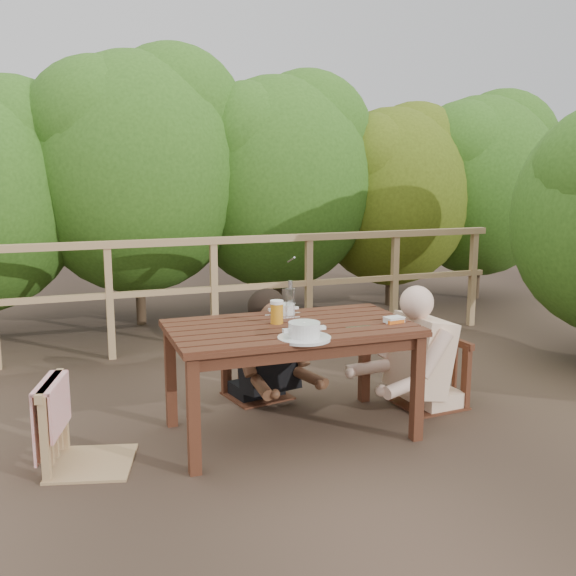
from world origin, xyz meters
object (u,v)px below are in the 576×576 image
object	(u,v)px
chair_left	(88,385)
bread_roll	(300,329)
chair_right	(430,343)
butter_tub	(394,321)
chair_far	(257,341)
soup_near	(304,331)
woman	(256,313)
table	(291,380)
beer_glass	(277,313)
diner_right	(435,306)
soup_far	(284,310)
bottle	(290,300)

from	to	relation	value
chair_left	bread_roll	size ratio (longest dim) A/B	7.47
chair_right	butter_tub	world-z (taller)	chair_right
bread_roll	chair_far	bearing A→B (deg)	89.07
soup_near	bread_roll	world-z (taller)	soup_near
chair_left	butter_tub	bearing A→B (deg)	-79.01
woman	bread_roll	size ratio (longest dim) A/B	9.93
chair_right	woman	world-z (taller)	woman
table	beer_glass	bearing A→B (deg)	142.04
table	soup_near	xyz separation A→B (m)	(-0.03, -0.31, 0.39)
chair_far	bread_roll	bearing A→B (deg)	-102.99
diner_right	soup_far	world-z (taller)	diner_right
beer_glass	butter_tub	xyz separation A→B (m)	(0.68, -0.22, -0.05)
chair_far	woman	world-z (taller)	woman
soup_far	beer_glass	size ratio (longest dim) A/B	1.56
diner_right	beer_glass	xyz separation A→B (m)	(-1.16, -0.09, 0.06)
diner_right	table	bearing A→B (deg)	92.19
bread_roll	bottle	world-z (taller)	bottle
soup_far	bread_roll	bearing A→B (deg)	-98.13
chair_far	beer_glass	xyz separation A→B (m)	(-0.06, -0.63, 0.34)
bottle	chair_left	bearing A→B (deg)	-170.11
chair_right	chair_left	bearing A→B (deg)	-90.23
table	chair_far	distance (m)	0.69
woman	bottle	size ratio (longest dim) A/B	4.85
chair_far	soup_far	bearing A→B (deg)	-94.32
chair_far	butter_tub	distance (m)	1.09
chair_left	bottle	size ratio (longest dim) A/B	3.65
table	chair_right	xyz separation A→B (m)	(1.06, 0.14, 0.10)
beer_glass	diner_right	bearing A→B (deg)	4.30
table	diner_right	bearing A→B (deg)	7.42
chair_far	beer_glass	distance (m)	0.72
chair_right	woman	bearing A→B (deg)	-123.29
chair_far	chair_right	distance (m)	1.19
chair_right	woman	distance (m)	1.22
soup_far	bottle	world-z (taller)	bottle
chair_far	bread_roll	world-z (taller)	chair_far
chair_far	soup_near	xyz separation A→B (m)	(-0.03, -1.00, 0.31)
chair_right	diner_right	world-z (taller)	diner_right
chair_left	soup_near	bearing A→B (deg)	-87.95
soup_near	butter_tub	bearing A→B (deg)	12.72
woman	soup_near	size ratio (longest dim) A/B	4.09
bread_roll	diner_right	bearing A→B (deg)	17.94
soup_near	soup_far	bearing A→B (deg)	81.99
woman	chair_left	bearing A→B (deg)	20.80
chair_left	chair_right	size ratio (longest dim) A/B	1.06
chair_right	butter_tub	distance (m)	0.60
chair_far	chair_right	world-z (taller)	chair_right
bottle	soup_far	bearing A→B (deg)	92.12
chair_left	bottle	bearing A→B (deg)	-65.61
table	woman	xyz separation A→B (m)	(-0.01, 0.71, 0.27)
bread_roll	table	bearing A→B (deg)	84.69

